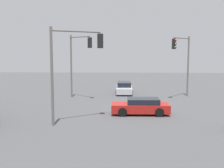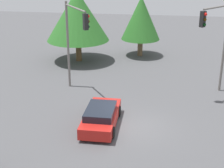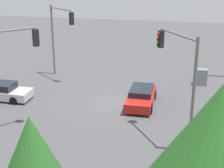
# 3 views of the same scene
# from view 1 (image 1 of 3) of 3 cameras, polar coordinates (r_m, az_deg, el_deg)

# --- Properties ---
(ground_plane) EXTENTS (80.00, 80.00, 0.00)m
(ground_plane) POSITION_cam_1_polar(r_m,az_deg,el_deg) (24.64, 5.22, -5.09)
(ground_plane) COLOR #4C4C4F
(sedan_silver) EXTENTS (4.74, 1.93, 1.33)m
(sedan_silver) POSITION_cam_1_polar(r_m,az_deg,el_deg) (33.42, 2.47, -0.80)
(sedan_silver) COLOR silver
(sedan_silver) RESTS_ON ground_plane
(sedan_red) EXTENTS (2.01, 4.57, 1.28)m
(sedan_red) POSITION_cam_1_polar(r_m,az_deg,el_deg) (22.63, 5.89, -4.53)
(sedan_red) COLOR red
(sedan_red) RESTS_ON ground_plane
(traffic_signal_main) EXTENTS (2.46, 3.40, 6.64)m
(traffic_signal_main) POSITION_cam_1_polar(r_m,az_deg,el_deg) (19.67, -8.13, 5.18)
(traffic_signal_main) COLOR slate
(traffic_signal_main) RESTS_ON ground_plane
(traffic_signal_cross) EXTENTS (2.97, 2.42, 6.61)m
(traffic_signal_cross) POSITION_cam_1_polar(r_m,az_deg,el_deg) (31.02, 14.22, 5.56)
(traffic_signal_cross) COLOR slate
(traffic_signal_cross) RESTS_ON ground_plane
(traffic_signal_aux) EXTENTS (2.29, 2.57, 6.72)m
(traffic_signal_aux) POSITION_cam_1_polar(r_m,az_deg,el_deg) (29.71, -6.88, 5.75)
(traffic_signal_aux) COLOR slate
(traffic_signal_aux) RESTS_ON ground_plane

